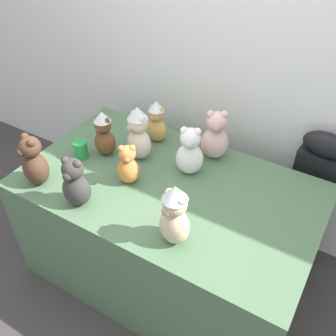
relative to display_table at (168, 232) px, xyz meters
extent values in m
plane|color=#3D3838|center=(0.00, -0.25, -0.39)|extent=(10.00, 10.00, 0.00)
cube|color=white|center=(0.00, 0.73, 0.91)|extent=(7.00, 0.08, 2.60)
cube|color=#4C6B4C|center=(0.00, 0.00, 0.00)|extent=(1.65, 0.97, 0.78)
cube|color=black|center=(0.68, 0.61, 0.04)|extent=(0.29, 0.14, 0.85)
ellipsoid|color=black|center=(0.68, 0.61, 0.53)|extent=(0.29, 0.14, 0.15)
ellipsoid|color=beige|center=(-0.28, 0.13, 0.48)|extent=(0.19, 0.18, 0.19)
sphere|color=beige|center=(-0.28, 0.13, 0.63)|extent=(0.11, 0.11, 0.11)
sphere|color=beige|center=(-0.31, 0.14, 0.67)|extent=(0.04, 0.04, 0.04)
sphere|color=beige|center=(-0.24, 0.12, 0.67)|extent=(0.04, 0.04, 0.04)
sphere|color=#ABA08A|center=(-0.29, 0.09, 0.61)|extent=(0.05, 0.05, 0.05)
cone|color=silver|center=(-0.28, 0.13, 0.69)|extent=(0.12, 0.12, 0.07)
ellipsoid|color=white|center=(0.05, 0.16, 0.48)|extent=(0.19, 0.18, 0.19)
sphere|color=white|center=(0.05, 0.16, 0.62)|extent=(0.11, 0.11, 0.11)
sphere|color=white|center=(0.01, 0.15, 0.67)|extent=(0.04, 0.04, 0.04)
sphere|color=white|center=(0.08, 0.17, 0.67)|extent=(0.04, 0.04, 0.04)
sphere|color=#B4B3AF|center=(0.06, 0.11, 0.61)|extent=(0.05, 0.05, 0.05)
ellipsoid|color=#D17F3D|center=(-0.20, -0.09, 0.47)|extent=(0.16, 0.16, 0.16)
sphere|color=#D17F3D|center=(-0.20, -0.09, 0.58)|extent=(0.09, 0.09, 0.09)
sphere|color=#D17F3D|center=(-0.22, -0.10, 0.62)|extent=(0.03, 0.03, 0.03)
sphere|color=#D17F3D|center=(-0.18, -0.07, 0.62)|extent=(0.03, 0.03, 0.03)
sphere|color=#A06536|center=(-0.18, -0.12, 0.57)|extent=(0.04, 0.04, 0.04)
ellipsoid|color=tan|center=(-0.28, 0.33, 0.47)|extent=(0.13, 0.11, 0.16)
sphere|color=tan|center=(-0.28, 0.33, 0.58)|extent=(0.09, 0.09, 0.09)
sphere|color=tan|center=(-0.31, 0.33, 0.62)|extent=(0.04, 0.04, 0.04)
sphere|color=tan|center=(-0.25, 0.33, 0.62)|extent=(0.04, 0.04, 0.04)
sphere|color=olive|center=(-0.28, 0.29, 0.57)|extent=(0.04, 0.04, 0.04)
cone|color=silver|center=(-0.28, 0.33, 0.64)|extent=(0.10, 0.10, 0.06)
ellipsoid|color=beige|center=(0.10, 0.36, 0.49)|extent=(0.21, 0.20, 0.20)
sphere|color=beige|center=(0.10, 0.36, 0.64)|extent=(0.12, 0.12, 0.12)
sphere|color=beige|center=(0.07, 0.34, 0.68)|extent=(0.04, 0.04, 0.04)
sphere|color=beige|center=(0.14, 0.38, 0.68)|extent=(0.04, 0.04, 0.04)
sphere|color=#A88783|center=(0.13, 0.32, 0.62)|extent=(0.05, 0.05, 0.05)
ellipsoid|color=#4C3323|center=(-0.63, -0.35, 0.48)|extent=(0.19, 0.17, 0.19)
sphere|color=#4C3323|center=(-0.63, -0.35, 0.63)|extent=(0.12, 0.12, 0.12)
sphere|color=#4C3323|center=(-0.66, -0.33, 0.67)|extent=(0.04, 0.04, 0.04)
sphere|color=#4C3323|center=(-0.59, -0.36, 0.67)|extent=(0.04, 0.04, 0.04)
sphere|color=#412E23|center=(-0.64, -0.39, 0.62)|extent=(0.05, 0.05, 0.05)
ellipsoid|color=brown|center=(-0.47, 0.06, 0.47)|extent=(0.14, 0.12, 0.16)
sphere|color=brown|center=(-0.47, 0.06, 0.59)|extent=(0.10, 0.10, 0.10)
sphere|color=brown|center=(-0.50, 0.05, 0.63)|extent=(0.04, 0.04, 0.04)
sphere|color=brown|center=(-0.44, 0.06, 0.63)|extent=(0.04, 0.04, 0.04)
sphere|color=brown|center=(-0.47, 0.01, 0.58)|extent=(0.04, 0.04, 0.04)
cone|color=silver|center=(-0.47, 0.06, 0.65)|extent=(0.10, 0.10, 0.06)
ellipsoid|color=#CCB78E|center=(0.22, -0.32, 0.48)|extent=(0.18, 0.17, 0.19)
sphere|color=#CCB78E|center=(0.22, -0.32, 0.62)|extent=(0.11, 0.11, 0.11)
sphere|color=#CCB78E|center=(0.19, -0.31, 0.67)|extent=(0.04, 0.04, 0.04)
sphere|color=#CCB78E|center=(0.26, -0.33, 0.67)|extent=(0.04, 0.04, 0.04)
sphere|color=#9D8E71|center=(0.21, -0.36, 0.61)|extent=(0.05, 0.05, 0.05)
cone|color=silver|center=(0.22, -0.32, 0.69)|extent=(0.12, 0.12, 0.07)
ellipsoid|color=#383533|center=(-0.33, -0.36, 0.48)|extent=(0.17, 0.15, 0.18)
sphere|color=#383533|center=(-0.33, -0.36, 0.62)|extent=(0.11, 0.11, 0.11)
sphere|color=#383533|center=(-0.36, -0.36, 0.66)|extent=(0.04, 0.04, 0.04)
sphere|color=#383533|center=(-0.29, -0.35, 0.66)|extent=(0.04, 0.04, 0.04)
sphere|color=#32302E|center=(-0.32, -0.41, 0.61)|extent=(0.05, 0.05, 0.05)
cylinder|color=#238C3D|center=(-0.57, -0.05, 0.44)|extent=(0.08, 0.08, 0.11)
camera|label=1|loc=(0.81, -1.35, 1.80)|focal=40.89mm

